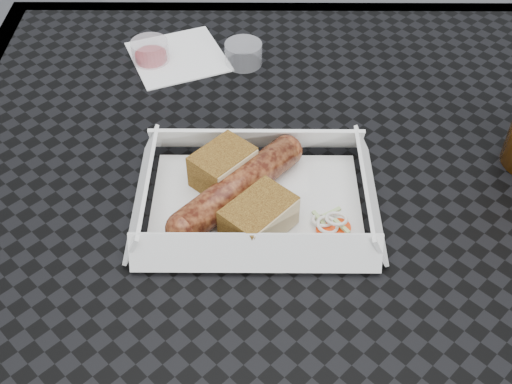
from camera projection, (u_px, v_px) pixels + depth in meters
patio_table at (277, 231)px, 0.76m from camera, size 0.80×0.80×0.74m
food_tray at (256, 204)px, 0.68m from camera, size 0.22×0.15×0.00m
bratwurst at (238, 187)px, 0.67m from camera, size 0.14×0.15×0.04m
bread_near at (223, 167)px, 0.69m from camera, size 0.08×0.08×0.04m
bread_far at (259, 217)px, 0.64m from camera, size 0.08×0.08×0.04m
veg_garnish at (329, 224)px, 0.65m from camera, size 0.03×0.03×0.00m
napkin at (178, 57)px, 0.88m from camera, size 0.16×0.16×0.00m
condiment_cup_sauce at (150, 52)px, 0.86m from camera, size 0.05×0.05×0.03m
condiment_cup_empty at (243, 54)px, 0.86m from camera, size 0.05×0.05×0.03m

